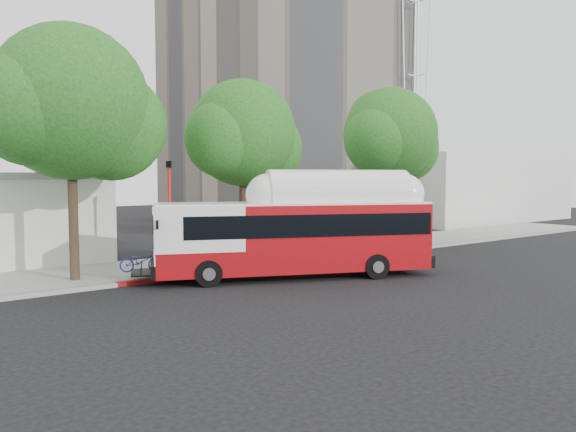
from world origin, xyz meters
TOP-DOWN VIEW (x-y plane):
  - ground at (0.00, 0.00)m, footprint 120.00×120.00m
  - sidewalk at (0.00, 6.50)m, footprint 60.00×5.00m
  - curb_strip at (0.00, 3.90)m, footprint 60.00×0.30m
  - red_curb_segment at (-3.00, 3.90)m, footprint 10.00×0.32m
  - street_tree_left at (-8.53, 5.56)m, footprint 6.67×5.80m
  - street_tree_mid at (-0.59, 6.06)m, footprint 5.75×5.00m
  - street_tree_right at (9.44, 5.86)m, footprint 6.21×5.40m
  - apartment_tower at (18.00, 28.00)m, footprint 18.00×18.00m
  - horizon_block at (30.00, 16.00)m, footprint 20.00×12.00m
  - comms_tower at (26.00, 18.00)m, footprint 2.80×2.80m
  - transit_bus at (-1.53, 1.30)m, footprint 11.64×6.61m
  - signal_pole at (-5.50, 4.53)m, footprint 0.13×0.45m

SIDE VIEW (x-z plane):
  - ground at x=0.00m, z-range 0.00..0.00m
  - sidewalk at x=0.00m, z-range 0.00..0.15m
  - curb_strip at x=0.00m, z-range 0.00..0.15m
  - red_curb_segment at x=-3.00m, z-range 0.00..0.16m
  - transit_bus at x=-1.53m, z-range -0.11..3.38m
  - signal_pole at x=-5.50m, z-range 0.06..4.76m
  - horizon_block at x=30.00m, z-range 0.00..6.00m
  - street_tree_mid at x=-0.59m, z-range 1.60..10.22m
  - street_tree_right at x=9.44m, z-range 1.67..10.85m
  - street_tree_left at x=-8.53m, z-range 1.73..11.47m
  - apartment_tower at x=18.00m, z-range -0.88..36.12m
  - comms_tower at x=26.00m, z-range 0.00..40.00m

